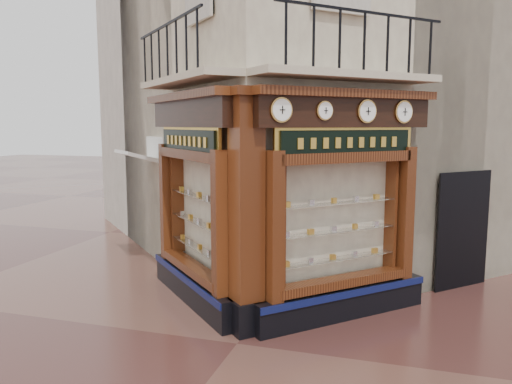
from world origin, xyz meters
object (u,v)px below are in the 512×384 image
at_px(clock_b, 325,111).
at_px(clock_c, 367,111).
at_px(clock_d, 404,112).
at_px(signboard_right, 347,142).
at_px(awning, 141,265).
at_px(clock_a, 281,110).
at_px(signboard_left, 188,141).
at_px(corner_pilaster, 247,216).

distance_m(clock_b, clock_c, 0.87).
bearing_deg(clock_d, clock_b, -180.00).
xyz_separation_m(clock_b, clock_d, (1.20, 1.20, -0.00)).
bearing_deg(signboard_right, awning, 114.25).
relative_size(clock_a, signboard_right, 0.19).
relative_size(clock_c, signboard_left, 0.19).
bearing_deg(clock_c, signboard_right, 160.29).
xyz_separation_m(clock_a, clock_d, (1.77, 1.77, -0.00)).
distance_m(awning, signboard_right, 6.29).
bearing_deg(clock_c, signboard_left, 137.49).
bearing_deg(clock_d, clock_c, -180.00).
xyz_separation_m(clock_b, awning, (-4.81, 2.41, -3.62)).
bearing_deg(clock_d, corner_pilaster, 171.59).
height_order(clock_d, signboard_right, clock_d).
bearing_deg(corner_pilaster, awning, 96.10).
xyz_separation_m(clock_d, awning, (-6.01, 1.21, -3.62)).
height_order(corner_pilaster, signboard_right, corner_pilaster).
bearing_deg(corner_pilaster, signboard_right, -10.25).
distance_m(clock_b, signboard_right, 0.77).
xyz_separation_m(clock_b, clock_c, (0.61, 0.61, -0.00)).
height_order(clock_c, clock_d, clock_d).
height_order(clock_a, clock_c, clock_c).
height_order(corner_pilaster, clock_c, corner_pilaster).
relative_size(clock_a, awning, 0.28).
height_order(awning, signboard_left, signboard_left).
xyz_separation_m(corner_pilaster, clock_b, (1.14, 0.54, 1.67)).
height_order(clock_b, signboard_right, clock_b).
bearing_deg(corner_pilaster, clock_b, -19.74).
bearing_deg(clock_c, clock_a, 180.00).
height_order(clock_b, clock_c, clock_c).
bearing_deg(signboard_left, clock_b, -145.31).
relative_size(corner_pilaster, clock_d, 9.96).
height_order(clock_c, signboard_right, clock_c).
bearing_deg(clock_a, corner_pilaster, 131.78).
relative_size(clock_a, clock_c, 0.98).
distance_m(clock_d, awning, 7.12).
bearing_deg(awning, clock_a, -170.20).
bearing_deg(signboard_right, corner_pilaster, 169.75).
bearing_deg(signboard_left, signboard_right, -135.00).
height_order(clock_d, signboard_left, clock_d).
bearing_deg(signboard_right, clock_a, -175.38).
distance_m(corner_pilaster, signboard_left, 2.12).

